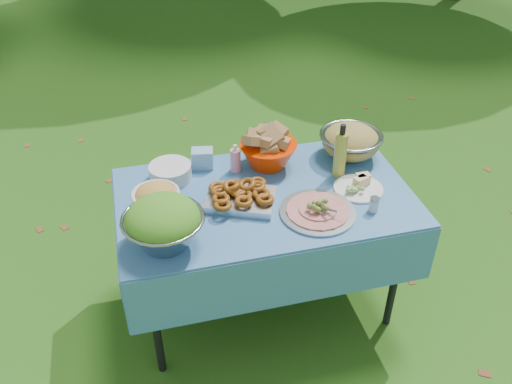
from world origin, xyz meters
TOP-DOWN VIEW (x-y plane):
  - ground at (0.00, 0.00)m, footprint 80.00×80.00m
  - picnic_table at (0.00, 0.00)m, footprint 1.46×0.86m
  - salad_bowl at (-0.52, -0.24)m, footprint 0.38×0.38m
  - pasta_bowl_white at (-0.53, 0.04)m, footprint 0.29×0.29m
  - plate_stack at (-0.44, 0.26)m, footprint 0.26×0.26m
  - wipes_box at (-0.25, 0.34)m, footprint 0.13×0.10m
  - sanitizer_bottle at (-0.09, 0.25)m, footprint 0.05×0.05m
  - bread_bowl at (0.09, 0.27)m, footprint 0.40×0.40m
  - pasta_bowl_steel at (0.55, 0.25)m, footprint 0.44×0.44m
  - fried_tray at (-0.13, -0.03)m, footprint 0.40×0.35m
  - charcuterie_platter at (0.21, -0.20)m, footprint 0.41×0.41m
  - oil_bottle at (0.42, 0.09)m, footprint 0.08×0.08m
  - cheese_plate at (0.47, -0.07)m, footprint 0.32×0.32m
  - shaker at (0.47, -0.24)m, footprint 0.05×0.05m

SIDE VIEW (x-z plane):
  - ground at x=0.00m, z-range 0.00..0.00m
  - picnic_table at x=0.00m, z-range 0.00..0.76m
  - cheese_plate at x=0.47m, z-range 0.76..0.83m
  - shaker at x=0.47m, z-range 0.76..0.84m
  - fried_tray at x=-0.13m, z-range 0.76..0.84m
  - plate_stack at x=-0.44m, z-range 0.76..0.84m
  - charcuterie_platter at x=0.21m, z-range 0.76..0.84m
  - wipes_box at x=-0.25m, z-range 0.76..0.86m
  - pasta_bowl_white at x=-0.53m, z-range 0.76..0.89m
  - sanitizer_bottle at x=-0.09m, z-range 0.76..0.92m
  - pasta_bowl_steel at x=0.55m, z-range 0.76..0.94m
  - bread_bowl at x=0.09m, z-range 0.76..0.97m
  - salad_bowl at x=-0.52m, z-range 0.76..1.00m
  - oil_bottle at x=0.42m, z-range 0.76..1.06m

